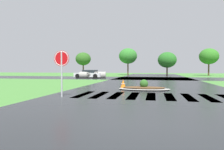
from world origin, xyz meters
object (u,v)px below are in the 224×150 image
at_px(traffic_cone, 123,84).
at_px(stop_sign, 62,63).
at_px(median_island, 144,88).
at_px(car_silver_hatch, 89,74).
at_px(drainage_pipe_stack, 93,75).

bearing_deg(traffic_cone, stop_sign, -116.58).
xyz_separation_m(stop_sign, traffic_cone, (2.33, 4.66, -1.36)).
distance_m(median_island, car_silver_hatch, 17.72).
height_order(median_island, drainage_pipe_stack, drainage_pipe_stack).
distance_m(stop_sign, traffic_cone, 5.39).
height_order(car_silver_hatch, traffic_cone, car_silver_hatch).
relative_size(stop_sign, median_island, 0.67).
bearing_deg(traffic_cone, drainage_pipe_stack, 114.60).
distance_m(car_silver_hatch, drainage_pipe_stack, 0.86).
relative_size(drainage_pipe_stack, traffic_cone, 5.98).
relative_size(median_island, drainage_pipe_stack, 0.87).
bearing_deg(traffic_cone, median_island, -9.34).
bearing_deg(car_silver_hatch, stop_sign, 109.47).
relative_size(car_silver_hatch, traffic_cone, 6.52).
xyz_separation_m(car_silver_hatch, drainage_pipe_stack, (0.72, -0.46, -0.09)).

